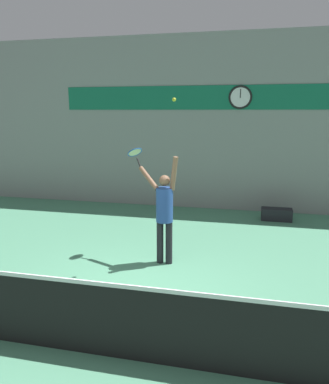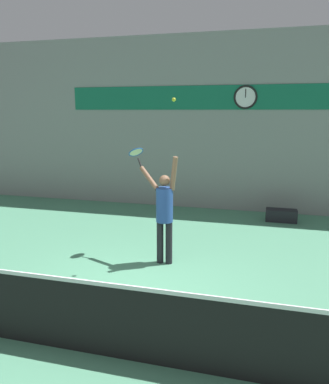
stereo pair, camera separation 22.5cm
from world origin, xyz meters
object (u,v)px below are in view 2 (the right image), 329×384
object	(u,v)px
tennis_ball	(174,100)
scoreboard_clock	(245,97)
tennis_racket	(136,153)
tennis_player	(164,210)
equipment_bag	(281,215)

from	to	relation	value
tennis_ball	scoreboard_clock	bearing A→B (deg)	77.52
scoreboard_clock	tennis_ball	bearing A→B (deg)	-102.48
scoreboard_clock	tennis_racket	distance (m)	4.42
tennis_player	equipment_bag	distance (m)	4.25
scoreboard_clock	tennis_player	distance (m)	4.96
scoreboard_clock	equipment_bag	size ratio (longest dim) A/B	0.81
tennis_racket	scoreboard_clock	bearing A→B (deg)	63.89
tennis_racket	equipment_bag	bearing A→B (deg)	45.24
tennis_ball	tennis_player	bearing A→B (deg)	149.72
tennis_racket	tennis_ball	bearing A→B (deg)	-32.95
tennis_player	equipment_bag	xyz separation A→B (m)	(2.29, 3.47, -0.89)
scoreboard_clock	tennis_player	size ratio (longest dim) A/B	0.31
tennis_player	tennis_racket	size ratio (longest dim) A/B	5.21
scoreboard_clock	tennis_racket	bearing A→B (deg)	-116.11
tennis_player	scoreboard_clock	bearing A→B (deg)	74.64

